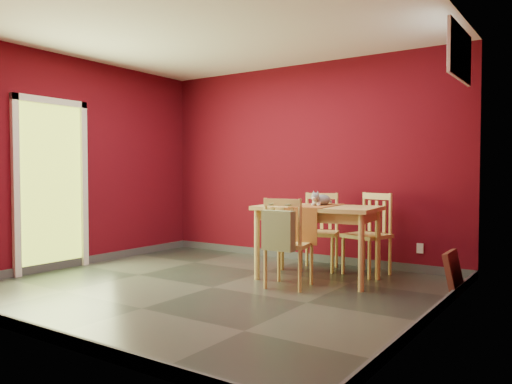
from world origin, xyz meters
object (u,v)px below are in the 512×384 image
Objects in this scene: chair_near at (287,242)px; chair_far_right at (369,233)px; tote_bag at (278,230)px; chair_far_left at (320,230)px; picture_frame at (454,273)px; cat at (322,198)px; dining_table at (318,215)px.

chair_far_right is at bearing 68.74° from chair_near.
chair_far_left is at bearing 98.89° from tote_bag.
picture_frame is at bearing 22.91° from chair_near.
chair_near is at bearing -157.09° from picture_frame.
cat is at bearing -178.55° from picture_frame.
chair_far_left is 0.64m from chair_far_right.
dining_table is at bearing -83.14° from cat.
picture_frame is (1.53, 0.65, -0.27)m from chair_near.
chair_far_right is 2.22× the size of picture_frame.
picture_frame is (1.71, -0.47, -0.27)m from chair_far_left.
chair_far_right is 1.22m from picture_frame.
chair_far_left is at bearing 99.40° from chair_near.
tote_bag is at bearing -82.20° from cat.
dining_table is at bearing 80.93° from chair_near.
cat is 0.82× the size of picture_frame.
dining_table is 2.97× the size of tote_bag.
cat is (0.07, 0.83, 0.30)m from tote_bag.
cat reaches higher than picture_frame.
tote_bag is 1.08× the size of picture_frame.
chair_far_left is (-0.27, 0.59, -0.24)m from dining_table.
dining_table is at bearing -65.57° from chair_far_left.
dining_table is 0.77m from chair_far_right.
cat is (0.28, -0.51, 0.44)m from chair_far_left.
cat is at bearing 84.43° from dining_table.
cat is (-0.36, -0.55, 0.43)m from chair_far_right.
chair_near reaches higher than dining_table.
tote_bag is at bearing -81.11° from chair_far_left.
tote_bag is (0.02, -0.22, 0.14)m from chair_near.
tote_bag reaches higher than dining_table.
tote_bag is at bearing -94.53° from dining_table.
chair_far_right is 2.71× the size of cat.
dining_table is 1.48× the size of chair_near.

